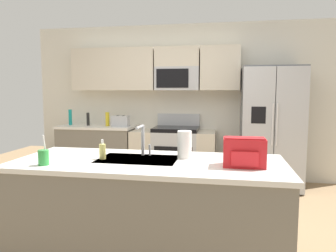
{
  "coord_description": "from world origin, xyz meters",
  "views": [
    {
      "loc": [
        0.74,
        -3.3,
        1.48
      ],
      "look_at": [
        0.03,
        0.6,
        1.05
      ],
      "focal_mm": 34.06,
      "sensor_mm": 36.0,
      "label": 1
    }
  ],
  "objects_px": {
    "bottle_yellow": "(107,119)",
    "drink_cup_green": "(44,157)",
    "bottle_teal": "(70,117)",
    "paper_towel_roll": "(185,145)",
    "sink_faucet": "(143,137)",
    "soap_dispenser": "(102,151)",
    "refrigerator": "(271,128)",
    "pepper_mill": "(88,119)",
    "backpack": "(244,152)",
    "toaster": "(121,121)",
    "range_oven": "(174,155)"
  },
  "relations": [
    {
      "from": "range_oven",
      "to": "bottle_teal",
      "type": "distance_m",
      "value": 1.92
    },
    {
      "from": "sink_faucet",
      "to": "paper_towel_roll",
      "type": "distance_m",
      "value": 0.39
    },
    {
      "from": "sink_faucet",
      "to": "soap_dispenser",
      "type": "distance_m",
      "value": 0.38
    },
    {
      "from": "pepper_mill",
      "to": "bottle_yellow",
      "type": "xyz_separation_m",
      "value": [
        0.35,
        -0.01,
        0.01
      ]
    },
    {
      "from": "bottle_teal",
      "to": "bottle_yellow",
      "type": "bearing_deg",
      "value": -2.33
    },
    {
      "from": "refrigerator",
      "to": "bottle_yellow",
      "type": "xyz_separation_m",
      "value": [
        -2.65,
        0.06,
        0.09
      ]
    },
    {
      "from": "soap_dispenser",
      "to": "paper_towel_roll",
      "type": "bearing_deg",
      "value": 13.2
    },
    {
      "from": "bottle_yellow",
      "to": "backpack",
      "type": "xyz_separation_m",
      "value": [
        2.12,
        -2.59,
        0.0
      ]
    },
    {
      "from": "range_oven",
      "to": "drink_cup_green",
      "type": "distance_m",
      "value": 2.94
    },
    {
      "from": "paper_towel_roll",
      "to": "range_oven",
      "type": "bearing_deg",
      "value": 101.52
    },
    {
      "from": "bottle_yellow",
      "to": "soap_dispenser",
      "type": "relative_size",
      "value": 1.36
    },
    {
      "from": "backpack",
      "to": "range_oven",
      "type": "bearing_deg",
      "value": 110.67
    },
    {
      "from": "sink_faucet",
      "to": "drink_cup_green",
      "type": "distance_m",
      "value": 0.85
    },
    {
      "from": "pepper_mill",
      "to": "backpack",
      "type": "bearing_deg",
      "value": -46.43
    },
    {
      "from": "pepper_mill",
      "to": "bottle_yellow",
      "type": "distance_m",
      "value": 0.35
    },
    {
      "from": "refrigerator",
      "to": "bottle_yellow",
      "type": "relative_size",
      "value": 8.01
    },
    {
      "from": "sink_faucet",
      "to": "soap_dispenser",
      "type": "xyz_separation_m",
      "value": [
        -0.31,
        -0.2,
        -0.1
      ]
    },
    {
      "from": "pepper_mill",
      "to": "sink_faucet",
      "type": "relative_size",
      "value": 0.77
    },
    {
      "from": "drink_cup_green",
      "to": "bottle_yellow",
      "type": "bearing_deg",
      "value": 101.14
    },
    {
      "from": "backpack",
      "to": "sink_faucet",
      "type": "bearing_deg",
      "value": 163.56
    },
    {
      "from": "range_oven",
      "to": "bottle_yellow",
      "type": "distance_m",
      "value": 1.27
    },
    {
      "from": "pepper_mill",
      "to": "sink_faucet",
      "type": "distance_m",
      "value": 2.83
    },
    {
      "from": "backpack",
      "to": "bottle_teal",
      "type": "bearing_deg",
      "value": 137.01
    },
    {
      "from": "toaster",
      "to": "bottle_teal",
      "type": "relative_size",
      "value": 1.04
    },
    {
      "from": "toaster",
      "to": "paper_towel_roll",
      "type": "height_order",
      "value": "paper_towel_roll"
    },
    {
      "from": "refrigerator",
      "to": "toaster",
      "type": "distance_m",
      "value": 2.4
    },
    {
      "from": "bottle_yellow",
      "to": "sink_faucet",
      "type": "relative_size",
      "value": 0.82
    },
    {
      "from": "bottle_yellow",
      "to": "backpack",
      "type": "relative_size",
      "value": 0.72
    },
    {
      "from": "paper_towel_roll",
      "to": "backpack",
      "type": "bearing_deg",
      "value": -24.06
    },
    {
      "from": "toaster",
      "to": "bottle_yellow",
      "type": "height_order",
      "value": "bottle_yellow"
    },
    {
      "from": "bottle_yellow",
      "to": "drink_cup_green",
      "type": "distance_m",
      "value": 2.88
    },
    {
      "from": "refrigerator",
      "to": "bottle_yellow",
      "type": "height_order",
      "value": "refrigerator"
    },
    {
      "from": "pepper_mill",
      "to": "drink_cup_green",
      "type": "height_order",
      "value": "drink_cup_green"
    },
    {
      "from": "toaster",
      "to": "range_oven",
      "type": "bearing_deg",
      "value": 3.38
    },
    {
      "from": "bottle_teal",
      "to": "sink_faucet",
      "type": "relative_size",
      "value": 0.95
    },
    {
      "from": "toaster",
      "to": "backpack",
      "type": "distance_m",
      "value": 3.16
    },
    {
      "from": "bottle_teal",
      "to": "soap_dispenser",
      "type": "relative_size",
      "value": 1.58
    },
    {
      "from": "refrigerator",
      "to": "sink_faucet",
      "type": "height_order",
      "value": "refrigerator"
    },
    {
      "from": "toaster",
      "to": "pepper_mill",
      "type": "xyz_separation_m",
      "value": [
        -0.6,
        0.05,
        0.02
      ]
    },
    {
      "from": "refrigerator",
      "to": "bottle_teal",
      "type": "height_order",
      "value": "refrigerator"
    },
    {
      "from": "range_oven",
      "to": "paper_towel_roll",
      "type": "xyz_separation_m",
      "value": [
        0.48,
        -2.38,
        0.58
      ]
    },
    {
      "from": "refrigerator",
      "to": "pepper_mill",
      "type": "xyz_separation_m",
      "value": [
        -3.0,
        0.07,
        0.08
      ]
    },
    {
      "from": "range_oven",
      "to": "paper_towel_roll",
      "type": "bearing_deg",
      "value": -78.48
    },
    {
      "from": "range_oven",
      "to": "toaster",
      "type": "relative_size",
      "value": 4.86
    },
    {
      "from": "bottle_teal",
      "to": "paper_towel_roll",
      "type": "xyz_separation_m",
      "value": [
        2.31,
        -2.4,
        -0.01
      ]
    },
    {
      "from": "refrigerator",
      "to": "backpack",
      "type": "height_order",
      "value": "refrigerator"
    },
    {
      "from": "soap_dispenser",
      "to": "drink_cup_green",
      "type": "bearing_deg",
      "value": -141.2
    },
    {
      "from": "toaster",
      "to": "drink_cup_green",
      "type": "bearing_deg",
      "value": -83.67
    },
    {
      "from": "paper_towel_roll",
      "to": "bottle_yellow",
      "type": "bearing_deg",
      "value": 124.4
    },
    {
      "from": "backpack",
      "to": "toaster",
      "type": "bearing_deg",
      "value": 126.28
    }
  ]
}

